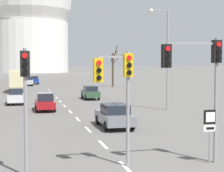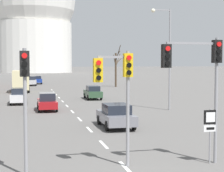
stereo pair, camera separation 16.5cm
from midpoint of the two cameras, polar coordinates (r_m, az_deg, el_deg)
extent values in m
cube|color=silver|center=(15.56, 2.45, -12.36)|extent=(0.16, 2.00, 0.01)
cube|color=silver|center=(19.80, -1.05, -8.88)|extent=(0.16, 2.00, 0.01)
cube|color=silver|center=(24.14, -3.27, -6.63)|extent=(0.16, 2.00, 0.01)
cube|color=silver|center=(28.53, -4.80, -5.06)|extent=(0.16, 2.00, 0.01)
cube|color=silver|center=(32.94, -5.91, -3.90)|extent=(0.16, 2.00, 0.01)
cube|color=silver|center=(37.38, -6.76, -3.02)|extent=(0.16, 2.00, 0.01)
cube|color=silver|center=(41.83, -7.43, -2.33)|extent=(0.16, 2.00, 0.01)
cube|color=silver|center=(46.29, -7.97, -1.76)|extent=(0.16, 2.00, 0.01)
cube|color=silver|center=(50.76, -8.41, -1.30)|extent=(0.16, 2.00, 0.01)
cube|color=silver|center=(55.23, -8.78, -0.91)|extent=(0.16, 2.00, 0.01)
cube|color=silver|center=(59.71, -9.10, -0.58)|extent=(0.16, 2.00, 0.01)
cylinder|color=gray|center=(16.45, 15.84, -2.19)|extent=(0.14, 0.14, 5.32)
cube|color=black|center=(16.38, 15.97, 5.08)|extent=(0.36, 0.28, 0.96)
cylinder|color=red|center=(16.24, 16.28, 6.14)|extent=(0.20, 0.06, 0.20)
cylinder|color=black|center=(16.23, 16.26, 5.09)|extent=(0.20, 0.06, 0.20)
cylinder|color=black|center=(16.23, 16.24, 4.04)|extent=(0.20, 0.06, 0.20)
cube|color=gray|center=(15.88, 12.40, 6.38)|extent=(2.25, 0.10, 0.10)
cube|color=black|center=(15.42, 8.58, 4.54)|extent=(0.36, 0.28, 0.96)
cylinder|color=red|center=(15.27, 8.82, 5.66)|extent=(0.20, 0.06, 0.20)
cylinder|color=black|center=(15.26, 8.81, 4.54)|extent=(0.20, 0.06, 0.20)
cylinder|color=black|center=(15.26, 8.80, 3.43)|extent=(0.20, 0.06, 0.20)
cylinder|color=gray|center=(15.34, 2.73, -3.54)|extent=(0.14, 0.14, 4.75)
cube|color=yellow|center=(15.23, 2.75, 3.19)|extent=(0.36, 0.28, 0.96)
cylinder|color=red|center=(15.06, 2.93, 4.32)|extent=(0.20, 0.06, 0.20)
cylinder|color=black|center=(15.06, 2.93, 3.19)|extent=(0.20, 0.06, 0.20)
cylinder|color=black|center=(15.07, 2.92, 2.05)|extent=(0.20, 0.06, 0.20)
cube|color=gray|center=(15.07, 0.47, 4.44)|extent=(1.24, 0.10, 0.10)
cube|color=yellow|center=(14.94, -1.85, 2.42)|extent=(0.36, 0.28, 0.96)
cylinder|color=red|center=(14.77, -1.73, 3.56)|extent=(0.20, 0.06, 0.20)
cylinder|color=black|center=(14.78, -1.72, 2.41)|extent=(0.20, 0.06, 0.20)
cylinder|color=black|center=(14.78, -1.72, 1.25)|extent=(0.20, 0.06, 0.20)
cylinder|color=gray|center=(14.39, -12.75, -3.97)|extent=(0.14, 0.14, 4.81)
cube|color=black|center=(14.27, -12.85, 3.33)|extent=(0.36, 0.28, 0.96)
cylinder|color=red|center=(14.10, -12.87, 4.53)|extent=(0.20, 0.06, 0.20)
cylinder|color=black|center=(14.10, -12.85, 3.32)|extent=(0.20, 0.06, 0.20)
cylinder|color=black|center=(14.10, -12.83, 2.11)|extent=(0.20, 0.06, 0.20)
cylinder|color=gray|center=(16.51, 14.98, -7.40)|extent=(0.07, 0.07, 2.33)
cube|color=black|center=(16.36, 15.06, -4.60)|extent=(0.60, 0.03, 0.60)
cube|color=white|center=(16.35, 15.08, -4.61)|extent=(0.42, 0.01, 0.42)
cube|color=white|center=(16.44, 15.03, -6.26)|extent=(0.60, 0.03, 0.28)
cube|color=black|center=(16.42, 15.06, -6.27)|extent=(0.36, 0.01, 0.10)
cylinder|color=gray|center=(34.06, 8.93, 3.94)|extent=(0.16, 0.16, 9.04)
cube|color=gray|center=(34.09, 7.73, 11.41)|extent=(1.60, 0.10, 0.10)
sphere|color=#F2EAC6|center=(33.80, 6.44, 11.34)|extent=(0.36, 0.36, 0.36)
cube|color=navy|center=(77.06, -11.25, 0.85)|extent=(1.75, 4.53, 0.74)
cube|color=#1E232D|center=(76.81, -11.25, 1.33)|extent=(1.49, 2.18, 0.56)
cylinder|color=black|center=(78.46, -11.88, 0.62)|extent=(0.18, 0.70, 0.70)
cylinder|color=black|center=(78.51, -10.68, 0.64)|extent=(0.18, 0.70, 0.70)
cylinder|color=black|center=(75.65, -11.84, 0.51)|extent=(0.18, 0.70, 0.70)
cylinder|color=black|center=(75.70, -10.59, 0.53)|extent=(0.18, 0.70, 0.70)
cube|color=silver|center=(40.28, -13.92, -1.68)|extent=(1.64, 4.48, 0.73)
cube|color=#1E232D|center=(40.00, -13.94, -0.73)|extent=(1.39, 2.15, 0.65)
cylinder|color=black|center=(41.72, -14.94, -2.02)|extent=(0.18, 0.61, 0.61)
cylinder|color=black|center=(41.69, -12.83, -1.99)|extent=(0.18, 0.61, 0.61)
cylinder|color=black|center=(38.95, -15.08, -2.41)|extent=(0.18, 0.61, 0.61)
cylinder|color=black|center=(38.93, -12.81, -2.38)|extent=(0.18, 0.61, 0.61)
cube|color=maroon|center=(34.08, -9.73, -2.67)|extent=(1.62, 4.11, 0.60)
cube|color=#1E232D|center=(33.81, -9.72, -1.61)|extent=(1.37, 1.97, 0.69)
cylinder|color=black|center=(35.34, -11.07, -2.95)|extent=(0.18, 0.61, 0.61)
cylinder|color=black|center=(35.42, -8.62, -2.91)|extent=(0.18, 0.61, 0.61)
cylinder|color=black|center=(32.81, -10.92, -3.45)|extent=(0.18, 0.61, 0.61)
cylinder|color=black|center=(32.90, -8.28, -3.40)|extent=(0.18, 0.61, 0.61)
cube|color=slate|center=(24.88, 0.75, -4.84)|extent=(1.84, 4.27, 0.64)
cube|color=#1E232D|center=(24.59, 0.87, -3.48)|extent=(1.57, 2.05, 0.60)
cylinder|color=black|center=(26.02, -1.81, -5.18)|extent=(0.18, 0.64, 0.64)
cylinder|color=black|center=(26.41, 1.92, -5.05)|extent=(0.18, 0.64, 0.64)
cylinder|color=black|center=(23.46, -0.56, -6.14)|extent=(0.18, 0.64, 0.64)
cylinder|color=black|center=(23.89, 3.56, -5.97)|extent=(0.18, 0.64, 0.64)
cube|color=#2D4C33|center=(44.04, -2.84, -1.15)|extent=(1.61, 4.13, 0.67)
cube|color=#1E232D|center=(43.79, -2.80, -0.36)|extent=(1.37, 1.98, 0.58)
cylinder|color=black|center=(45.20, -4.07, -1.47)|extent=(0.18, 0.64, 0.64)
cylinder|color=black|center=(45.46, -2.19, -1.43)|extent=(0.18, 0.64, 0.64)
cylinder|color=black|center=(42.68, -3.54, -1.76)|extent=(0.18, 0.64, 0.64)
cylinder|color=black|center=(42.96, -1.55, -1.72)|extent=(0.18, 0.64, 0.64)
cube|color=#B7B7BC|center=(71.59, -12.07, 0.64)|extent=(1.62, 4.36, 0.74)
cube|color=#1E232D|center=(71.34, -12.07, 1.21)|extent=(1.38, 2.09, 0.68)
cylinder|color=black|center=(72.95, -12.68, 0.40)|extent=(0.18, 0.71, 0.71)
cylinder|color=black|center=(72.97, -11.48, 0.41)|extent=(0.18, 0.71, 0.71)
cylinder|color=black|center=(70.25, -12.67, 0.28)|extent=(0.18, 0.71, 0.71)
cylinder|color=black|center=(70.27, -11.43, 0.30)|extent=(0.18, 0.71, 0.71)
cube|color=#333842|center=(59.30, -13.59, 0.77)|extent=(2.20, 2.00, 2.10)
cube|color=beige|center=(55.69, -13.64, 0.91)|extent=(2.30, 5.20, 2.70)
cylinder|color=black|center=(59.38, -14.64, -0.26)|extent=(0.24, 0.88, 0.88)
cylinder|color=black|center=(59.36, -12.52, -0.23)|extent=(0.24, 0.88, 0.88)
cylinder|color=black|center=(54.36, -14.79, -0.60)|extent=(0.24, 0.88, 0.88)
cylinder|color=black|center=(54.34, -12.47, -0.57)|extent=(0.24, 0.88, 0.88)
cylinder|color=#473828|center=(66.27, 0.65, 2.46)|extent=(0.33, 0.33, 6.00)
cylinder|color=#473828|center=(66.70, 0.99, 3.98)|extent=(1.05, 0.78, 2.37)
cylinder|color=#473828|center=(65.47, 0.44, 4.02)|extent=(0.85, 1.57, 1.81)
cylinder|color=#473828|center=(65.55, 1.00, 4.89)|extent=(0.42, 1.70, 1.19)
cylinder|color=#473828|center=(67.05, 1.42, 4.15)|extent=(2.08, 1.35, 1.81)
cylinder|color=#473828|center=(65.58, 1.02, 5.03)|extent=(0.57, 1.67, 2.79)
cylinder|color=silver|center=(171.01, -11.67, 5.73)|extent=(32.87, 32.87, 21.91)
sphere|color=silver|center=(173.10, -11.76, 12.69)|extent=(36.52, 36.52, 36.52)
camera|label=1|loc=(0.08, -89.70, 0.02)|focal=60.00mm
camera|label=2|loc=(0.08, 90.30, -0.02)|focal=60.00mm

